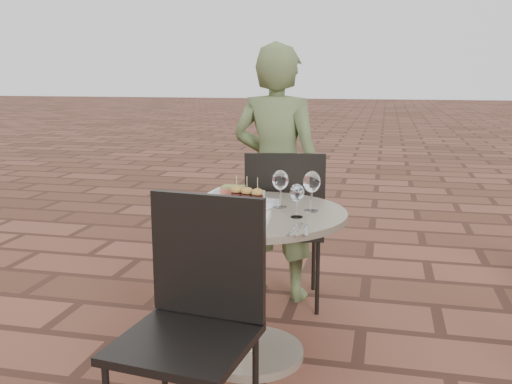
% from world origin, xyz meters
% --- Properties ---
extents(ground, '(60.00, 60.00, 0.00)m').
position_xyz_m(ground, '(0.00, 0.00, 0.00)').
color(ground, brown).
rests_on(ground, ground).
extents(cafe_table, '(0.90, 0.90, 0.73)m').
position_xyz_m(cafe_table, '(-0.10, -0.01, 0.48)').
color(cafe_table, gray).
rests_on(cafe_table, ground).
extents(chair_far, '(0.51, 0.51, 0.93)m').
position_xyz_m(chair_far, '(-0.05, 0.62, 0.55)').
color(chair_far, black).
rests_on(chair_far, ground).
extents(chair_near, '(0.49, 0.49, 0.93)m').
position_xyz_m(chair_near, '(-0.13, -0.71, 0.55)').
color(chair_near, black).
rests_on(chair_near, ground).
extents(diner, '(0.61, 0.46, 1.53)m').
position_xyz_m(diner, '(-0.13, 0.80, 0.77)').
color(diner, '#4E5C33').
rests_on(diner, ground).
extents(plate_salmon, '(0.28, 0.28, 0.07)m').
position_xyz_m(plate_salmon, '(-0.24, 0.20, 0.75)').
color(plate_salmon, white).
rests_on(plate_salmon, cafe_table).
extents(plate_sliders, '(0.29, 0.29, 0.15)m').
position_xyz_m(plate_sliders, '(-0.13, 0.07, 0.76)').
color(plate_sliders, white).
rests_on(plate_sliders, cafe_table).
extents(plate_tuna, '(0.30, 0.30, 0.03)m').
position_xyz_m(plate_tuna, '(-0.10, -0.28, 0.75)').
color(plate_tuna, white).
rests_on(plate_tuna, cafe_table).
extents(wine_glass_right, '(0.06, 0.06, 0.15)m').
position_xyz_m(wine_glass_right, '(0.13, -0.09, 0.84)').
color(wine_glass_right, white).
rests_on(wine_glass_right, cafe_table).
extents(wine_glass_mid, '(0.08, 0.08, 0.18)m').
position_xyz_m(wine_glass_mid, '(0.03, 0.09, 0.86)').
color(wine_glass_mid, white).
rests_on(wine_glass_mid, cafe_table).
extents(wine_glass_far, '(0.08, 0.08, 0.19)m').
position_xyz_m(wine_glass_far, '(0.18, 0.04, 0.86)').
color(wine_glass_far, white).
rests_on(wine_glass_far, cafe_table).
extents(steel_ramekin, '(0.06, 0.06, 0.04)m').
position_xyz_m(steel_ramekin, '(-0.38, 0.11, 0.75)').
color(steel_ramekin, silver).
rests_on(steel_ramekin, cafe_table).
extents(cutlery_set, '(0.11, 0.22, 0.00)m').
position_xyz_m(cutlery_set, '(0.18, -0.29, 0.73)').
color(cutlery_set, silver).
rests_on(cutlery_set, cafe_table).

